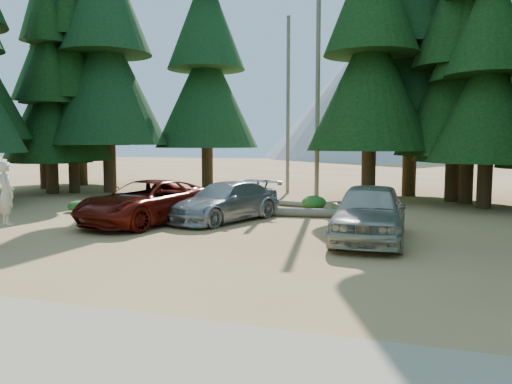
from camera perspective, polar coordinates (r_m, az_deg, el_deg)
ground at (r=13.65m, az=-8.44°, el=-6.58°), size 160.00×160.00×0.00m
forest_belt_north at (r=27.73m, az=5.50°, el=-0.38°), size 36.00×7.00×22.00m
snag_front at (r=27.12m, az=7.08°, el=12.17°), size 0.24×0.24×12.00m
snag_back at (r=28.92m, az=3.68°, el=9.80°), size 0.20×0.20×10.00m
mountain_peak at (r=101.01m, az=13.36°, el=11.00°), size 48.00×50.00×28.00m
red_pickup at (r=18.21m, az=-12.32°, el=-1.13°), size 3.75×6.00×1.55m
silver_minivan_center at (r=18.48m, az=-3.56°, el=-1.10°), size 3.59×5.33×1.43m
silver_minivan_right at (r=15.01m, az=12.84°, el=-2.25°), size 2.12×5.05×1.71m
frisbee_player at (r=15.51m, az=-26.66°, el=-0.06°), size 0.77×0.66×1.78m
log_left at (r=24.22m, az=-3.20°, el=-0.90°), size 3.76×0.95×0.27m
log_mid at (r=22.75m, az=4.27°, el=-1.36°), size 2.95×0.95×0.25m
log_right at (r=19.51m, az=6.41°, el=-2.38°), size 5.46×0.89×0.35m
shrub_far_left at (r=22.57m, az=-8.77°, el=-1.00°), size 1.11×1.11×0.61m
shrub_left at (r=23.61m, az=-4.34°, el=-0.79°), size 0.93×0.93×0.51m
shrub_center_left at (r=22.06m, az=-9.62°, el=-1.26°), size 0.97×0.97×0.53m
shrub_center_right at (r=20.55m, az=9.66°, el=-1.88°), size 0.82×0.82×0.45m
shrub_right at (r=21.99m, az=6.63°, el=-1.17°), size 1.07×1.07×0.59m
shrub_far_right at (r=22.18m, az=12.42°, el=-1.24°), size 1.02×1.02×0.56m
shrub_edge_west at (r=22.23m, az=-19.66°, el=-1.54°), size 0.86×0.86×0.47m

